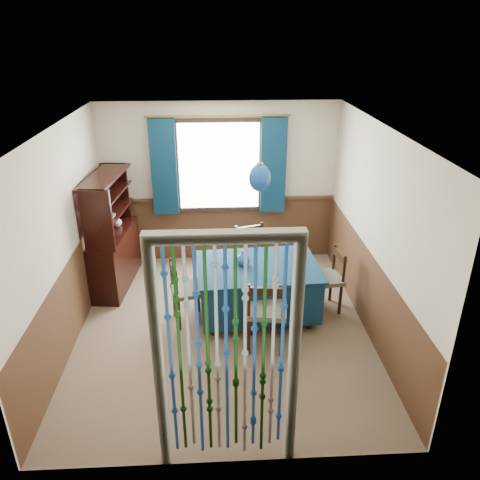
{
  "coord_description": "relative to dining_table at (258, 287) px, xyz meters",
  "views": [
    {
      "loc": [
        -0.05,
        -4.91,
        3.48
      ],
      "look_at": [
        0.23,
        0.28,
        1.08
      ],
      "focal_mm": 35.0,
      "sensor_mm": 36.0,
      "label": 1
    }
  ],
  "objects": [
    {
      "name": "floor",
      "position": [
        -0.46,
        -0.27,
        -0.43
      ],
      "size": [
        4.0,
        4.0,
        0.0
      ],
      "primitive_type": "plane",
      "color": "brown",
      "rests_on": "ground"
    },
    {
      "name": "ceiling",
      "position": [
        -0.46,
        -0.27,
        2.07
      ],
      "size": [
        4.0,
        4.0,
        0.0
      ],
      "primitive_type": "plane",
      "rotation": [
        3.14,
        0.0,
        0.0
      ],
      "color": "silver",
      "rests_on": "ground"
    },
    {
      "name": "wall_back",
      "position": [
        -0.46,
        1.73,
        0.82
      ],
      "size": [
        3.6,
        0.0,
        3.6
      ],
      "primitive_type": "plane",
      "rotation": [
        1.57,
        0.0,
        0.0
      ],
      "color": "beige",
      "rests_on": "ground"
    },
    {
      "name": "wall_front",
      "position": [
        -0.46,
        -2.27,
        0.82
      ],
      "size": [
        3.6,
        0.0,
        3.6
      ],
      "primitive_type": "plane",
      "rotation": [
        -1.57,
        0.0,
        0.0
      ],
      "color": "beige",
      "rests_on": "ground"
    },
    {
      "name": "wall_left",
      "position": [
        -2.26,
        -0.27,
        0.82
      ],
      "size": [
        0.0,
        4.0,
        4.0
      ],
      "primitive_type": "plane",
      "rotation": [
        1.57,
        0.0,
        1.57
      ],
      "color": "beige",
      "rests_on": "ground"
    },
    {
      "name": "wall_right",
      "position": [
        1.34,
        -0.27,
        0.82
      ],
      "size": [
        0.0,
        4.0,
        4.0
      ],
      "primitive_type": "plane",
      "rotation": [
        1.57,
        0.0,
        -1.57
      ],
      "color": "beige",
      "rests_on": "ground"
    },
    {
      "name": "wainscot_back",
      "position": [
        -0.46,
        1.72,
        0.07
      ],
      "size": [
        3.6,
        0.0,
        3.6
      ],
      "primitive_type": "plane",
      "rotation": [
        1.57,
        0.0,
        0.0
      ],
      "color": "#462B1A",
      "rests_on": "ground"
    },
    {
      "name": "wainscot_front",
      "position": [
        -0.46,
        -2.25,
        0.07
      ],
      "size": [
        3.6,
        0.0,
        3.6
      ],
      "primitive_type": "plane",
      "rotation": [
        -1.57,
        0.0,
        0.0
      ],
      "color": "#462B1A",
      "rests_on": "ground"
    },
    {
      "name": "wainscot_left",
      "position": [
        -2.24,
        -0.27,
        0.07
      ],
      "size": [
        0.0,
        4.0,
        4.0
      ],
      "primitive_type": "plane",
      "rotation": [
        1.57,
        0.0,
        1.57
      ],
      "color": "#462B1A",
      "rests_on": "ground"
    },
    {
      "name": "wainscot_right",
      "position": [
        1.33,
        -0.27,
        0.07
      ],
      "size": [
        0.0,
        4.0,
        4.0
      ],
      "primitive_type": "plane",
      "rotation": [
        1.57,
        0.0,
        -1.57
      ],
      "color": "#462B1A",
      "rests_on": "ground"
    },
    {
      "name": "window",
      "position": [
        -0.46,
        1.68,
        1.12
      ],
      "size": [
        1.32,
        0.12,
        1.42
      ],
      "primitive_type": "cube",
      "color": "black",
      "rests_on": "wall_back"
    },
    {
      "name": "doorway",
      "position": [
        -0.46,
        -2.21,
        0.62
      ],
      "size": [
        1.16,
        0.12,
        2.18
      ],
      "primitive_type": null,
      "color": "silver",
      "rests_on": "ground"
    },
    {
      "name": "dining_table",
      "position": [
        0.0,
        0.0,
        0.0
      ],
      "size": [
        1.59,
        1.15,
        0.73
      ],
      "rotation": [
        0.0,
        0.0,
        0.07
      ],
      "color": "#0D2943",
      "rests_on": "floor"
    },
    {
      "name": "chair_near",
      "position": [
        0.04,
        -0.68,
        0.07
      ],
      "size": [
        0.53,
        0.51,
        0.94
      ],
      "rotation": [
        0.0,
        0.0,
        -0.15
      ],
      "color": "black",
      "rests_on": "floor"
    },
    {
      "name": "chair_far",
      "position": [
        -0.01,
        0.68,
        0.08
      ],
      "size": [
        0.58,
        0.57,
        0.95
      ],
      "rotation": [
        0.0,
        0.0,
        3.45
      ],
      "color": "black",
      "rests_on": "floor"
    },
    {
      "name": "chair_left",
      "position": [
        -0.92,
        -0.08,
        0.02
      ],
      "size": [
        0.49,
        0.5,
        0.84
      ],
      "rotation": [
        0.0,
        0.0,
        -1.32
      ],
      "color": "black",
      "rests_on": "floor"
    },
    {
      "name": "chair_right",
      "position": [
        0.93,
        0.11,
        0.03
      ],
      "size": [
        0.46,
        0.47,
        0.86
      ],
      "rotation": [
        0.0,
        0.0,
        1.71
      ],
      "color": "black",
      "rests_on": "floor"
    },
    {
      "name": "sideboard",
      "position": [
        -2.02,
        0.93,
        0.15
      ],
      "size": [
        0.56,
        1.31,
        1.66
      ],
      "rotation": [
        0.0,
        0.0,
        -0.1
      ],
      "color": "black",
      "rests_on": "floor"
    },
    {
      "name": "pendant_lamp",
      "position": [
        0.0,
        -0.0,
        1.45
      ],
      "size": [
        0.26,
        0.26,
        0.78
      ],
      "color": "olive",
      "rests_on": "ceiling"
    },
    {
      "name": "vase_table",
      "position": [
        -0.19,
        0.05,
        0.39
      ],
      "size": [
        0.19,
        0.19,
        0.18
      ],
      "primitive_type": "imported",
      "rotation": [
        0.0,
        0.0,
        -0.17
      ],
      "color": "navy",
      "rests_on": "dining_table"
    },
    {
      "name": "bowl_shelf",
      "position": [
        -1.96,
        0.67,
        0.74
      ],
      "size": [
        0.25,
        0.25,
        0.06
      ],
      "primitive_type": "imported",
      "rotation": [
        0.0,
        0.0,
        -0.1
      ],
      "color": "beige",
      "rests_on": "sideboard"
    },
    {
      "name": "vase_sideboard",
      "position": [
        -1.96,
        1.15,
        0.49
      ],
      "size": [
        0.22,
        0.22,
        0.17
      ],
      "primitive_type": "imported",
      "rotation": [
        0.0,
        0.0,
        -0.42
      ],
      "color": "beige",
      "rests_on": "sideboard"
    }
  ]
}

